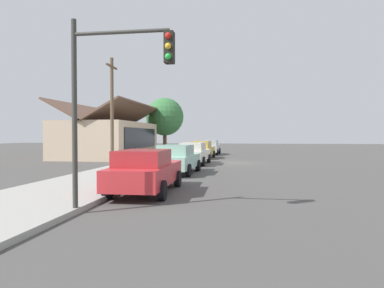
# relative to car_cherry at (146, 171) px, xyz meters

# --- Properties ---
(ground_plane) EXTENTS (120.00, 120.00, 0.00)m
(ground_plane) POSITION_rel_car_cherry_xyz_m (13.96, -2.66, -0.82)
(ground_plane) COLOR #4C4947
(sidewalk_curb) EXTENTS (60.00, 4.20, 0.16)m
(sidewalk_curb) POSITION_rel_car_cherry_xyz_m (13.96, 2.94, -0.74)
(sidewalk_curb) COLOR #A3A099
(sidewalk_curb) RESTS_ON ground
(car_cherry) EXTENTS (4.83, 2.14, 1.59)m
(car_cherry) POSITION_rel_car_cherry_xyz_m (0.00, 0.00, 0.00)
(car_cherry) COLOR red
(car_cherry) RESTS_ON ground
(car_seafoam) EXTENTS (4.61, 2.16, 1.59)m
(car_seafoam) POSITION_rel_car_cherry_xyz_m (6.22, 0.05, -0.00)
(car_seafoam) COLOR #9ED1BC
(car_seafoam) RESTS_ON ground
(car_ivory) EXTENTS (4.87, 2.07, 1.59)m
(car_ivory) POSITION_rel_car_cherry_xyz_m (12.20, -0.01, -0.00)
(car_ivory) COLOR silver
(car_ivory) RESTS_ON ground
(car_mustard) EXTENTS (4.45, 2.15, 1.59)m
(car_mustard) POSITION_rel_car_cherry_xyz_m (18.44, 0.18, -0.00)
(car_mustard) COLOR gold
(car_mustard) RESTS_ON ground
(car_silver) EXTENTS (4.59, 2.08, 1.59)m
(car_silver) POSITION_rel_car_cherry_xyz_m (24.57, 0.04, -0.00)
(car_silver) COLOR silver
(car_silver) RESTS_ON ground
(storefront_building) EXTENTS (12.31, 6.75, 5.19)m
(storefront_building) POSITION_rel_car_cherry_xyz_m (19.13, 9.32, 1.00)
(storefront_building) COLOR #CCB293
(storefront_building) RESTS_ON ground
(shade_tree) EXTENTS (4.46, 4.46, 6.53)m
(shade_tree) POSITION_rel_car_cherry_xyz_m (27.02, 5.65, 3.47)
(shade_tree) COLOR brown
(shade_tree) RESTS_ON ground
(traffic_light_main) EXTENTS (0.37, 2.79, 5.20)m
(traffic_light_main) POSITION_rel_car_cherry_xyz_m (-3.47, -0.12, 2.67)
(traffic_light_main) COLOR #383833
(traffic_light_main) RESTS_ON ground
(utility_pole_wooden) EXTENTS (1.80, 0.24, 7.50)m
(utility_pole_wooden) POSITION_rel_car_cherry_xyz_m (10.52, 5.54, 3.11)
(utility_pole_wooden) COLOR brown
(utility_pole_wooden) RESTS_ON ground
(fire_hydrant_red) EXTENTS (0.22, 0.22, 0.71)m
(fire_hydrant_red) POSITION_rel_car_cherry_xyz_m (14.65, 1.54, -0.32)
(fire_hydrant_red) COLOR red
(fire_hydrant_red) RESTS_ON sidewalk_curb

